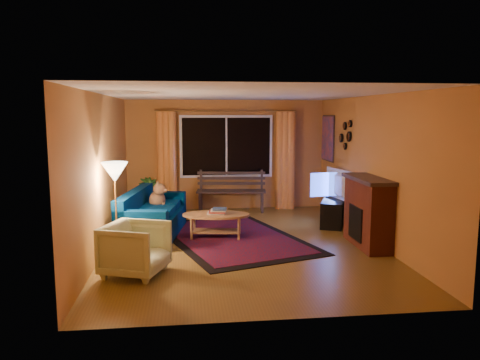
{
  "coord_description": "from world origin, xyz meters",
  "views": [
    {
      "loc": [
        -0.94,
        -7.66,
        2.19
      ],
      "look_at": [
        0.0,
        0.3,
        1.05
      ],
      "focal_mm": 35.0,
      "sensor_mm": 36.0,
      "label": 1
    }
  ],
  "objects": [
    {
      "name": "wall_left",
      "position": [
        -2.26,
        0.0,
        1.25
      ],
      "size": [
        0.02,
        6.0,
        2.5
      ],
      "primitive_type": "cube",
      "color": "#C27E3B",
      "rests_on": "ground"
    },
    {
      "name": "wall_right",
      "position": [
        2.26,
        0.0,
        1.25
      ],
      "size": [
        0.02,
        6.0,
        2.5
      ],
      "primitive_type": "cube",
      "color": "#C27E3B",
      "rests_on": "ground"
    },
    {
      "name": "window",
      "position": [
        0.0,
        2.94,
        1.45
      ],
      "size": [
        2.0,
        0.02,
        1.3
      ],
      "primitive_type": "cube",
      "color": "black",
      "rests_on": "wall_back"
    },
    {
      "name": "ceiling",
      "position": [
        0.0,
        0.0,
        2.51
      ],
      "size": [
        4.5,
        6.0,
        0.02
      ],
      "primitive_type": "cube",
      "color": "white",
      "rests_on": "ground"
    },
    {
      "name": "curtain_right",
      "position": [
        1.35,
        2.88,
        1.12
      ],
      "size": [
        0.36,
        0.36,
        2.24
      ],
      "primitive_type": "cylinder",
      "color": "orange",
      "rests_on": "ground"
    },
    {
      "name": "sofa",
      "position": [
        -1.53,
        0.69,
        0.41
      ],
      "size": [
        1.18,
        2.14,
        0.82
      ],
      "primitive_type": "cube",
      "rotation": [
        0.0,
        0.0,
        -0.16
      ],
      "color": "#001E42",
      "rests_on": "ground"
    },
    {
      "name": "wall_back",
      "position": [
        0.0,
        3.01,
        1.25
      ],
      "size": [
        4.5,
        0.02,
        2.5
      ],
      "primitive_type": "cube",
      "color": "#C27E3B",
      "rests_on": "ground"
    },
    {
      "name": "fireplace",
      "position": [
        2.05,
        -0.4,
        0.55
      ],
      "size": [
        0.4,
        1.2,
        1.1
      ],
      "primitive_type": "cube",
      "color": "maroon",
      "rests_on": "ground"
    },
    {
      "name": "curtain_left",
      "position": [
        -1.35,
        2.88,
        1.12
      ],
      "size": [
        0.36,
        0.36,
        2.24
      ],
      "primitive_type": "cylinder",
      "color": "orange",
      "rests_on": "ground"
    },
    {
      "name": "television",
      "position": [
        2.0,
        1.23,
        0.8
      ],
      "size": [
        0.29,
        1.03,
        0.59
      ],
      "primitive_type": "imported",
      "rotation": [
        0.0,
        0.0,
        1.73
      ],
      "color": "black",
      "rests_on": "tv_console"
    },
    {
      "name": "rug",
      "position": [
        -0.14,
        0.39,
        0.01
      ],
      "size": [
        3.0,
        3.78,
        0.02
      ],
      "primitive_type": "cube",
      "rotation": [
        0.0,
        0.0,
        0.31
      ],
      "color": "maroon",
      "rests_on": "ground"
    },
    {
      "name": "coffee_table",
      "position": [
        -0.41,
        0.44,
        0.22
      ],
      "size": [
        1.35,
        1.35,
        0.43
      ],
      "primitive_type": "cylinder",
      "rotation": [
        0.0,
        0.0,
        -0.14
      ],
      "color": "#B37C46",
      "rests_on": "ground"
    },
    {
      "name": "mirror_cluster",
      "position": [
        2.21,
        1.3,
        1.8
      ],
      "size": [
        0.06,
        0.6,
        0.56
      ],
      "primitive_type": null,
      "color": "black",
      "rests_on": "wall_right"
    },
    {
      "name": "painting",
      "position": [
        2.22,
        2.45,
        1.65
      ],
      "size": [
        0.04,
        0.76,
        0.96
      ],
      "primitive_type": "cube",
      "color": "#D44A32",
      "rests_on": "wall_right"
    },
    {
      "name": "floor_lamp",
      "position": [
        -2.0,
        -0.49,
        0.73
      ],
      "size": [
        0.29,
        0.29,
        1.46
      ],
      "primitive_type": "cylinder",
      "rotation": [
        0.0,
        0.0,
        0.2
      ],
      "color": "#BF8C3F",
      "rests_on": "ground"
    },
    {
      "name": "floor",
      "position": [
        0.0,
        0.0,
        -0.01
      ],
      "size": [
        4.5,
        6.0,
        0.02
      ],
      "primitive_type": "cube",
      "color": "brown",
      "rests_on": "ground"
    },
    {
      "name": "tv_console",
      "position": [
        2.0,
        1.23,
        0.25
      ],
      "size": [
        0.85,
        1.28,
        0.51
      ],
      "primitive_type": "cube",
      "rotation": [
        0.0,
        0.0,
        -0.4
      ],
      "color": "black",
      "rests_on": "ground"
    },
    {
      "name": "bench",
      "position": [
        0.08,
        2.66,
        0.23
      ],
      "size": [
        1.59,
        0.64,
        0.46
      ],
      "primitive_type": "cube",
      "rotation": [
        0.0,
        0.0,
        -0.12
      ],
      "color": "#322521",
      "rests_on": "ground"
    },
    {
      "name": "armchair",
      "position": [
        -1.63,
        -1.36,
        0.4
      ],
      "size": [
        0.95,
        0.98,
        0.79
      ],
      "primitive_type": "imported",
      "rotation": [
        0.0,
        0.0,
        1.21
      ],
      "color": "beige",
      "rests_on": "ground"
    },
    {
      "name": "potted_plant",
      "position": [
        -1.75,
        2.62,
        0.4
      ],
      "size": [
        0.59,
        0.59,
        0.8
      ],
      "primitive_type": "imported",
      "rotation": [
        0.0,
        0.0,
        0.43
      ],
      "color": "#235B1E",
      "rests_on": "ground"
    },
    {
      "name": "curtain_rod",
      "position": [
        0.0,
        2.9,
        2.25
      ],
      "size": [
        3.2,
        0.03,
        0.03
      ],
      "primitive_type": "cylinder",
      "rotation": [
        0.0,
        1.57,
        0.0
      ],
      "color": "#BF8C3F",
      "rests_on": "wall_back"
    },
    {
      "name": "dog",
      "position": [
        -1.48,
        1.14,
        0.66
      ],
      "size": [
        0.47,
        0.55,
        0.51
      ],
      "primitive_type": null,
      "rotation": [
        0.0,
        0.0,
        0.33
      ],
      "color": "#8B603D",
      "rests_on": "sofa"
    }
  ]
}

